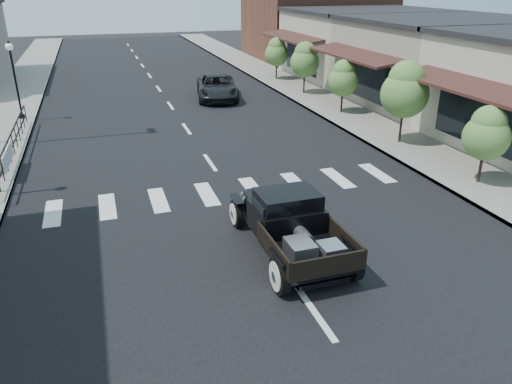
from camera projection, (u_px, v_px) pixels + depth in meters
name	position (u px, v px, depth m)	size (l,w,h in m)	color
ground	(269.00, 248.00, 13.30)	(120.00, 120.00, 0.00)	black
road	(176.00, 114.00, 26.43)	(14.00, 80.00, 0.02)	black
road_markings	(195.00, 141.00, 22.06)	(12.00, 60.00, 0.06)	silver
sidewalk_left	(1.00, 126.00, 24.02)	(3.00, 80.00, 0.15)	gray
sidewalk_right	(323.00, 102.00, 28.79)	(3.00, 80.00, 0.15)	gray
storefront_mid	(445.00, 63.00, 28.01)	(10.00, 9.00, 4.50)	gray
storefront_far	(366.00, 45.00, 35.90)	(10.00, 9.00, 4.50)	#BEB3A1
far_building_right	(316.00, 17.00, 44.30)	(11.00, 10.00, 7.00)	brown
railing	(13.00, 142.00, 19.75)	(0.08, 10.00, 1.00)	black
banner	(9.00, 163.00, 18.10)	(0.04, 2.20, 0.60)	silver
lamp_post_c	(15.00, 80.00, 24.37)	(0.36, 0.36, 3.79)	black
small_tree_a	(484.00, 146.00, 16.72)	(1.54, 1.54, 2.57)	#4F7A38
small_tree_b	(403.00, 104.00, 20.86)	(1.99, 1.99, 3.31)	#4F7A38
small_tree_c	(343.00, 87.00, 25.82)	(1.56, 1.56, 2.60)	#4F7A38
small_tree_d	(305.00, 69.00, 30.20)	(1.77, 1.77, 2.94)	#4F7A38
small_tree_e	(277.00, 59.00, 34.61)	(1.62, 1.62, 2.70)	#4F7A38
hotrod_pickup	(290.00, 223.00, 12.78)	(2.23, 4.78, 1.66)	black
second_car	(217.00, 88.00, 29.58)	(2.28, 4.94, 1.37)	black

